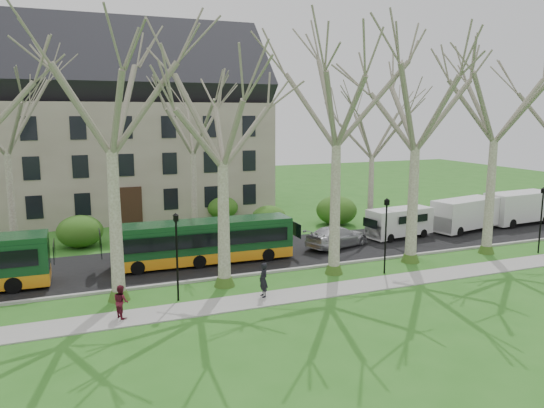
% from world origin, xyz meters
% --- Properties ---
extents(ground, '(120.00, 120.00, 0.00)m').
position_xyz_m(ground, '(0.00, 0.00, 0.00)').
color(ground, '#2B691E').
rests_on(ground, ground).
extents(sidewalk, '(70.00, 2.00, 0.06)m').
position_xyz_m(sidewalk, '(0.00, -2.50, 0.03)').
color(sidewalk, gray).
rests_on(sidewalk, ground).
extents(road, '(80.00, 8.00, 0.06)m').
position_xyz_m(road, '(0.00, 5.50, 0.03)').
color(road, black).
rests_on(road, ground).
extents(curb, '(80.00, 0.25, 0.14)m').
position_xyz_m(curb, '(0.00, 1.50, 0.07)').
color(curb, '#A5A39E').
rests_on(curb, ground).
extents(building, '(26.50, 12.20, 16.00)m').
position_xyz_m(building, '(-6.00, 24.00, 8.07)').
color(building, gray).
rests_on(building, ground).
extents(tree_row_verge, '(49.00, 7.00, 14.00)m').
position_xyz_m(tree_row_verge, '(0.00, 0.30, 7.00)').
color(tree_row_verge, gray).
rests_on(tree_row_verge, ground).
extents(tree_row_far, '(33.00, 7.00, 12.00)m').
position_xyz_m(tree_row_far, '(-1.33, 11.00, 6.00)').
color(tree_row_far, gray).
rests_on(tree_row_far, ground).
extents(lamp_row, '(36.22, 0.22, 4.30)m').
position_xyz_m(lamp_row, '(-0.00, -1.00, 2.57)').
color(lamp_row, black).
rests_on(lamp_row, ground).
extents(hedges, '(30.60, 8.60, 2.00)m').
position_xyz_m(hedges, '(-4.67, 14.00, 1.00)').
color(hedges, '#2F621C').
rests_on(hedges, ground).
extents(bus_follow, '(10.88, 2.51, 2.71)m').
position_xyz_m(bus_follow, '(-3.14, 4.82, 1.41)').
color(bus_follow, '#113E1D').
rests_on(bus_follow, road).
extents(sedan, '(5.37, 3.56, 1.45)m').
position_xyz_m(sedan, '(6.33, 5.23, 0.78)').
color(sedan, '#B3B4B8').
rests_on(sedan, road).
extents(van_a, '(5.17, 2.40, 2.18)m').
position_xyz_m(van_a, '(11.92, 5.93, 1.15)').
color(van_a, silver).
rests_on(van_a, road).
extents(van_b, '(6.05, 3.20, 2.51)m').
position_xyz_m(van_b, '(17.98, 5.93, 1.31)').
color(van_b, silver).
rests_on(van_b, road).
extents(van_c, '(6.20, 2.65, 2.64)m').
position_xyz_m(van_c, '(23.99, 6.35, 1.38)').
color(van_c, silver).
rests_on(van_c, road).
extents(pedestrian_a, '(0.45, 0.66, 1.74)m').
position_xyz_m(pedestrian_a, '(-1.95, -2.21, 0.93)').
color(pedestrian_a, black).
rests_on(pedestrian_a, sidewalk).
extents(pedestrian_b, '(0.80, 0.89, 1.51)m').
position_xyz_m(pedestrian_b, '(-8.86, -2.37, 0.81)').
color(pedestrian_b, '#561322').
rests_on(pedestrian_b, sidewalk).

